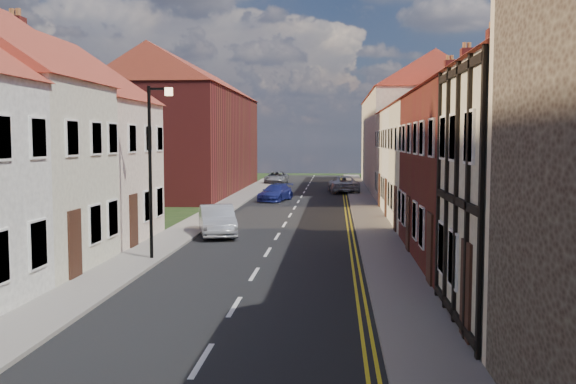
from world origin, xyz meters
TOP-DOWN VIEW (x-y plane):
  - road at (0.00, 30.00)m, footprint 7.00×90.00m
  - pavement_left at (-4.40, 30.00)m, footprint 1.80×90.00m
  - pavement_right at (4.40, 30.00)m, footprint 1.80×90.00m
  - cottage_r_white_near at (9.30, 18.10)m, footprint 8.30×6.00m
  - cottage_r_cream_mid at (9.30, 23.50)m, footprint 8.30×5.20m
  - cottage_r_pink at (9.30, 28.90)m, footprint 8.30×6.00m
  - cottage_r_white_far at (9.30, 34.30)m, footprint 8.30×5.20m
  - cottage_r_cream_far at (9.30, 39.70)m, footprint 8.30×6.00m
  - cottage_l_pink at (-9.30, 23.85)m, footprint 8.30×6.30m
  - block_right_far at (9.30, 55.00)m, footprint 8.30×24.20m
  - block_left_far at (-9.30, 50.00)m, footprint 8.30×24.20m
  - lamppost at (-3.81, 20.00)m, footprint 0.88×0.15m
  - car_mid at (-2.70, 26.11)m, footprint 2.48×4.39m
  - car_far at (-1.63, 42.53)m, footprint 2.53×4.25m
  - car_distant at (-3.20, 60.11)m, footprint 2.19×4.42m
  - car_distant_b at (3.20, 50.00)m, footprint 2.60×5.03m

SIDE VIEW (x-z plane):
  - road at x=0.00m, z-range 0.00..0.02m
  - pavement_left at x=-4.40m, z-range 0.00..0.12m
  - pavement_right at x=4.40m, z-range 0.00..0.12m
  - car_far at x=-1.63m, z-range 0.00..1.15m
  - car_distant at x=-3.20m, z-range 0.00..1.21m
  - car_distant_b at x=3.20m, z-range 0.00..1.36m
  - car_mid at x=-2.70m, z-range 0.00..1.37m
  - lamppost at x=-3.81m, z-range 0.54..6.54m
  - cottage_l_pink at x=-9.30m, z-range -0.03..8.77m
  - cottage_r_white_near at x=9.30m, z-range -0.03..8.97m
  - cottage_r_pink at x=9.30m, z-range -0.03..8.97m
  - cottage_r_cream_far at x=9.30m, z-range -0.03..8.97m
  - cottage_r_cream_mid at x=9.30m, z-range -0.02..8.98m
  - cottage_r_white_far at x=9.30m, z-range -0.02..8.98m
  - block_right_far at x=9.30m, z-range 0.04..10.54m
  - block_left_far at x=-9.30m, z-range 0.04..10.54m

